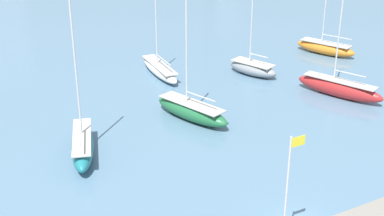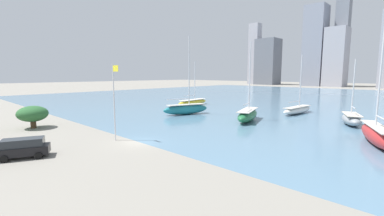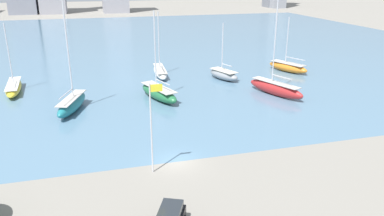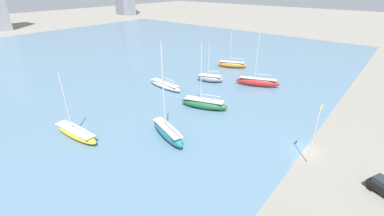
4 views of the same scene
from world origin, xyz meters
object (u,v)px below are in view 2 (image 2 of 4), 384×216
object	(u,v)px
sailboat_teal	(186,109)
parked_suv_black	(23,148)
sailboat_red	(377,134)
sailboat_green	(248,115)
sailboat_gray	(352,119)
flag_pole	(114,99)
sailboat_white	(297,110)
sailboat_yellow	(193,102)

from	to	relation	value
sailboat_teal	parked_suv_black	distance (m)	30.45
sailboat_red	sailboat_teal	xyz separation A→B (m)	(-31.08, 0.62, -0.04)
sailboat_green	sailboat_gray	xyz separation A→B (m)	(13.56, 8.29, -0.12)
sailboat_red	sailboat_teal	distance (m)	31.08
sailboat_green	sailboat_red	xyz separation A→B (m)	(18.35, -2.68, 0.10)
flag_pole	sailboat_teal	size ratio (longest dim) A/B	0.60
sailboat_teal	parked_suv_black	size ratio (longest dim) A/B	3.23
sailboat_green	sailboat_gray	distance (m)	15.90
flag_pole	sailboat_green	bearing A→B (deg)	78.20
parked_suv_black	sailboat_white	bearing A→B (deg)	104.48
sailboat_gray	sailboat_red	bearing A→B (deg)	-87.92
sailboat_teal	parked_suv_black	xyz separation A→B (m)	(7.68, -29.46, -0.11)
sailboat_yellow	sailboat_teal	distance (m)	15.38
sailboat_yellow	sailboat_teal	bearing A→B (deg)	-56.12
sailboat_yellow	flag_pole	bearing A→B (deg)	-65.62
sailboat_yellow	parked_suv_black	bearing A→B (deg)	-71.88
flag_pole	sailboat_gray	bearing A→B (deg)	59.12
flag_pole	sailboat_yellow	world-z (taller)	sailboat_yellow
sailboat_gray	sailboat_white	world-z (taller)	sailboat_white
sailboat_green	sailboat_white	size ratio (longest dim) A/B	1.13
flag_pole	parked_suv_black	bearing A→B (deg)	-92.61
sailboat_green	sailboat_gray	world-z (taller)	sailboat_green
sailboat_green	sailboat_gray	size ratio (longest dim) A/B	1.31
sailboat_green	sailboat_white	distance (m)	14.43
sailboat_white	sailboat_green	bearing A→B (deg)	-97.60
sailboat_gray	sailboat_yellow	bearing A→B (deg)	155.78
sailboat_yellow	sailboat_white	size ratio (longest dim) A/B	0.94
sailboat_white	flag_pole	bearing A→B (deg)	-97.83
sailboat_red	sailboat_gray	bearing A→B (deg)	91.32
sailboat_red	sailboat_green	bearing A→B (deg)	149.47
sailboat_teal	sailboat_white	xyz separation A→B (m)	(15.59, 16.20, -0.31)
sailboat_yellow	sailboat_red	world-z (taller)	sailboat_red
flag_pole	sailboat_red	bearing A→B (deg)	40.23
sailboat_white	sailboat_gray	bearing A→B (deg)	-24.82
sailboat_yellow	sailboat_teal	world-z (taller)	sailboat_teal
sailboat_green	sailboat_teal	xyz separation A→B (m)	(-12.73, -2.06, 0.05)
parked_suv_black	flag_pole	bearing A→B (deg)	111.69
sailboat_gray	parked_suv_black	size ratio (longest dim) A/B	2.16
sailboat_yellow	sailboat_gray	world-z (taller)	sailboat_yellow
sailboat_yellow	sailboat_teal	size ratio (longest dim) A/B	0.73
sailboat_green	sailboat_red	size ratio (longest dim) A/B	0.79
sailboat_green	sailboat_yellow	size ratio (longest dim) A/B	1.20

